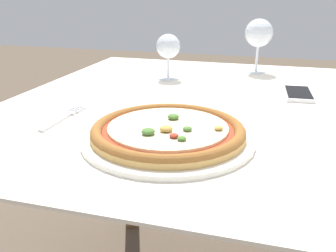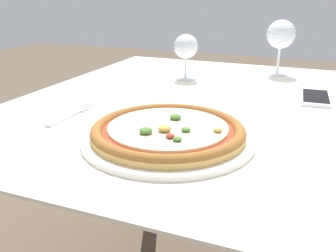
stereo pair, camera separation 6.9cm
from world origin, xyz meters
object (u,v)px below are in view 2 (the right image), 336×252
at_px(pizza_plate, 168,133).
at_px(fork, 73,114).
at_px(wine_glass_far_left, 186,48).
at_px(cell_phone, 315,98).
at_px(dining_table, 272,142).
at_px(wine_glass_far_right, 281,35).

bearing_deg(pizza_plate, fork, 166.47).
bearing_deg(wine_glass_far_left, pizza_plate, -74.06).
bearing_deg(fork, pizza_plate, -13.53).
bearing_deg(pizza_plate, cell_phone, 58.07).
bearing_deg(dining_table, wine_glass_far_right, 96.41).
bearing_deg(wine_glass_far_right, dining_table, -83.59).
bearing_deg(cell_phone, wine_glass_far_left, 166.23).
xyz_separation_m(fork, wine_glass_far_right, (0.38, 0.60, 0.12)).
bearing_deg(fork, wine_glass_far_right, 58.05).
relative_size(wine_glass_far_left, cell_phone, 0.94).
height_order(dining_table, fork, fork).
bearing_deg(cell_phone, dining_table, -123.48).
xyz_separation_m(dining_table, cell_phone, (0.08, 0.13, 0.09)).
distance_m(pizza_plate, wine_glass_far_left, 0.52).
bearing_deg(fork, dining_table, 26.42).
xyz_separation_m(fork, cell_phone, (0.51, 0.34, 0.00)).
xyz_separation_m(dining_table, wine_glass_far_left, (-0.31, 0.22, 0.18)).
xyz_separation_m(pizza_plate, cell_phone, (0.25, 0.40, -0.01)).
relative_size(pizza_plate, fork, 1.92).
height_order(dining_table, wine_glass_far_left, wine_glass_far_left).
distance_m(dining_table, pizza_plate, 0.33).
distance_m(dining_table, wine_glass_far_right, 0.45).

